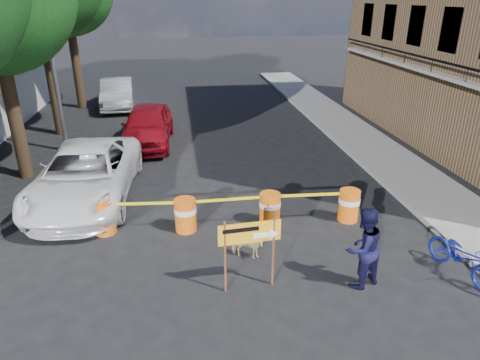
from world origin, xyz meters
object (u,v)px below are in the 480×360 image
object	(u,v)px
barrel_far_right	(349,205)
sedan_red	(148,125)
suv_white	(86,174)
barrel_far_left	(104,216)
sedan_silver	(117,93)
barrel_mid_left	(185,214)
bicycle	(467,239)
dog	(247,246)
pedestrian	(363,248)
barrel_mid_right	(270,208)
detour_sign	(257,238)

from	to	relation	value
barrel_far_right	sedan_red	world-z (taller)	sedan_red
barrel_far_right	suv_white	bearing A→B (deg)	161.68
barrel_far_left	sedan_silver	world-z (taller)	sedan_silver
suv_white	barrel_mid_left	bearing A→B (deg)	-35.83
barrel_far_right	barrel_far_left	bearing A→B (deg)	177.66
barrel_mid_left	bicycle	size ratio (longest dim) A/B	0.48
suv_white	dog	bearing A→B (deg)	-38.87
sedan_silver	barrel_far_left	bearing A→B (deg)	-89.73
barrel_far_left	barrel_far_right	distance (m)	6.58
barrel_mid_left	pedestrian	size ratio (longest dim) A/B	0.49
barrel_mid_left	dog	bearing A→B (deg)	-47.67
barrel_far_left	sedan_silver	xyz separation A→B (m)	(-1.23, 14.09, 0.31)
pedestrian	bicycle	size ratio (longest dim) A/B	0.98
barrel_far_right	sedan_red	xyz separation A→B (m)	(-5.80, 7.57, 0.34)
suv_white	sedan_silver	size ratio (longest dim) A/B	1.23
pedestrian	sedan_silver	xyz separation A→B (m)	(-6.96, 17.16, -0.14)
sedan_red	barrel_mid_left	bearing A→B (deg)	-76.87
barrel_mid_right	dog	world-z (taller)	barrel_mid_right
detour_sign	dog	world-z (taller)	detour_sign
detour_sign	suv_white	bearing A→B (deg)	126.16
detour_sign	bicycle	world-z (taller)	bicycle
barrel_mid_right	detour_sign	xyz separation A→B (m)	(-0.86, -2.68, 0.75)
barrel_mid_left	suv_white	size ratio (longest dim) A/B	0.15
sedan_red	bicycle	bearing A→B (deg)	-51.81
detour_sign	sedan_silver	world-z (taller)	detour_sign
barrel_far_left	barrel_mid_left	distance (m)	2.11
barrel_mid_right	detour_sign	size ratio (longest dim) A/B	0.54
barrel_far_right	pedestrian	world-z (taller)	pedestrian
bicycle	suv_white	distance (m)	10.31
barrel_far_left	barrel_mid_left	bearing A→B (deg)	-5.11
barrel_mid_right	sedan_silver	xyz separation A→B (m)	(-5.61, 14.25, 0.31)
barrel_far_right	sedan_silver	xyz separation A→B (m)	(-7.80, 14.36, 0.31)
barrel_mid_left	detour_sign	size ratio (longest dim) A/B	0.54
detour_sign	dog	bearing A→B (deg)	86.28
barrel_far_right	sedan_red	distance (m)	9.54
detour_sign	suv_white	distance (m)	6.62
barrel_far_left	barrel_mid_left	xyz separation A→B (m)	(2.10, -0.19, 0.00)
pedestrian	sedan_red	bearing A→B (deg)	-87.24
suv_white	bicycle	bearing A→B (deg)	-27.28
barrel_far_left	barrel_mid_right	xyz separation A→B (m)	(4.37, -0.16, 0.00)
barrel_far_left	barrel_mid_right	distance (m)	4.38
bicycle	sedan_red	size ratio (longest dim) A/B	0.39
barrel_far_left	bicycle	size ratio (longest dim) A/B	0.48
barrel_mid_left	sedan_silver	distance (m)	14.67
bicycle	dog	bearing A→B (deg)	150.00
detour_sign	dog	xyz separation A→B (m)	(-0.02, 1.11, -0.89)
detour_sign	suv_white	world-z (taller)	detour_sign
bicycle	barrel_mid_right	bearing A→B (deg)	128.26
barrel_mid_left	sedan_red	bearing A→B (deg)	100.12
bicycle	barrel_far_right	bearing A→B (deg)	104.78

